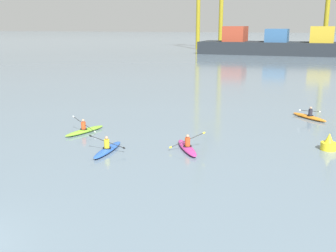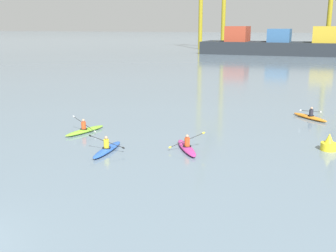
{
  "view_description": "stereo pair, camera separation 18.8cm",
  "coord_description": "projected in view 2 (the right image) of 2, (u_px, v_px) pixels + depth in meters",
  "views": [
    {
      "loc": [
        11.13,
        -8.23,
        7.01
      ],
      "look_at": [
        2.43,
        16.18,
        0.6
      ],
      "focal_mm": 43.72,
      "sensor_mm": 36.0,
      "label": 1
    },
    {
      "loc": [
        11.3,
        -8.16,
        7.01
      ],
      "look_at": [
        2.43,
        16.18,
        0.6
      ],
      "focal_mm": 43.72,
      "sensor_mm": 36.0,
      "label": 2
    }
  ],
  "objects": [
    {
      "name": "kayak_lime",
      "position": [
        85.0,
        130.0,
        27.37
      ],
      "size": [
        2.1,
        3.44,
        1.07
      ],
      "color": "#7ABC2D",
      "rests_on": "ground"
    },
    {
      "name": "kayak_blue",
      "position": [
        107.0,
        149.0,
        23.21
      ],
      "size": [
        2.23,
        3.43,
        0.96
      ],
      "color": "#2856B2",
      "rests_on": "ground"
    },
    {
      "name": "kayak_magenta",
      "position": [
        187.0,
        147.0,
        23.53
      ],
      "size": [
        2.31,
        3.2,
        1.06
      ],
      "color": "#C13384",
      "rests_on": "ground"
    },
    {
      "name": "kayak_orange",
      "position": [
        310.0,
        117.0,
        31.37
      ],
      "size": [
        2.86,
        2.8,
        0.95
      ],
      "color": "orange",
      "rests_on": "ground"
    },
    {
      "name": "channel_buoy",
      "position": [
        329.0,
        144.0,
        23.46
      ],
      "size": [
        0.9,
        0.9,
        1.0
      ],
      "color": "yellow",
      "rests_on": "ground"
    },
    {
      "name": "container_barge",
      "position": [
        279.0,
        45.0,
        99.62
      ],
      "size": [
        37.08,
        11.22,
        6.74
      ],
      "color": "#1E2328",
      "rests_on": "ground"
    }
  ]
}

